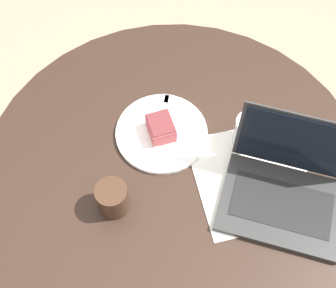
% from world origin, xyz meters
% --- Properties ---
extents(ground_plane, '(12.00, 12.00, 0.00)m').
position_xyz_m(ground_plane, '(0.00, 0.00, 0.00)').
color(ground_plane, gray).
extents(dining_table, '(1.01, 1.01, 0.71)m').
position_xyz_m(dining_table, '(0.00, 0.00, 0.57)').
color(dining_table, black).
rests_on(dining_table, ground_plane).
extents(paper_document, '(0.35, 0.36, 0.00)m').
position_xyz_m(paper_document, '(-0.16, 0.12, 0.72)').
color(paper_document, white).
rests_on(paper_document, dining_table).
extents(plate, '(0.25, 0.25, 0.01)m').
position_xyz_m(plate, '(-0.02, -0.11, 0.72)').
color(plate, white).
rests_on(plate, dining_table).
extents(cake_slice, '(0.08, 0.09, 0.05)m').
position_xyz_m(cake_slice, '(-0.02, -0.11, 0.75)').
color(cake_slice, '#B74C51').
rests_on(cake_slice, plate).
extents(fork, '(0.12, 0.15, 0.00)m').
position_xyz_m(fork, '(-0.05, -0.15, 0.73)').
color(fork, silver).
rests_on(fork, plate).
extents(coffee_glass, '(0.08, 0.08, 0.09)m').
position_xyz_m(coffee_glass, '(0.18, 0.01, 0.76)').
color(coffee_glass, '#3D2619').
rests_on(coffee_glass, dining_table).
extents(water_glass, '(0.08, 0.08, 0.10)m').
position_xyz_m(water_glass, '(-0.21, 0.02, 0.76)').
color(water_glass, silver).
rests_on(water_glass, dining_table).
extents(laptop, '(0.36, 0.36, 0.24)m').
position_xyz_m(laptop, '(-0.20, 0.20, 0.76)').
color(laptop, '#2D2D2D').
rests_on(laptop, dining_table).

